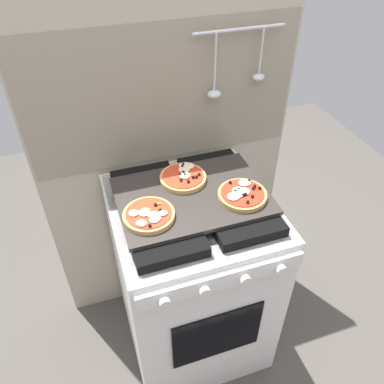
{
  "coord_description": "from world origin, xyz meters",
  "views": [
    {
      "loc": [
        -0.34,
        -1.01,
        1.81
      ],
      "look_at": [
        0.0,
        0.0,
        0.93
      ],
      "focal_mm": 36.02,
      "sensor_mm": 36.0,
      "label": 1
    }
  ],
  "objects_px": {
    "baking_tray": "(192,196)",
    "pizza_center": "(183,177)",
    "stove": "(192,275)",
    "pizza_right": "(242,194)",
    "pizza_left": "(149,215)"
  },
  "relations": [
    {
      "from": "pizza_left",
      "to": "pizza_center",
      "type": "bearing_deg",
      "value": 43.31
    },
    {
      "from": "pizza_right",
      "to": "stove",
      "type": "bearing_deg",
      "value": 156.86
    },
    {
      "from": "pizza_right",
      "to": "pizza_left",
      "type": "bearing_deg",
      "value": 179.85
    },
    {
      "from": "stove",
      "to": "baking_tray",
      "type": "relative_size",
      "value": 1.67
    },
    {
      "from": "stove",
      "to": "pizza_center",
      "type": "distance_m",
      "value": 0.49
    },
    {
      "from": "pizza_right",
      "to": "pizza_center",
      "type": "relative_size",
      "value": 1.0
    },
    {
      "from": "baking_tray",
      "to": "pizza_center",
      "type": "height_order",
      "value": "pizza_center"
    },
    {
      "from": "stove",
      "to": "pizza_center",
      "type": "xyz_separation_m",
      "value": [
        -0.0,
        0.09,
        0.48
      ]
    },
    {
      "from": "pizza_left",
      "to": "pizza_right",
      "type": "xyz_separation_m",
      "value": [
        0.34,
        -0.0,
        0.0
      ]
    },
    {
      "from": "pizza_left",
      "to": "baking_tray",
      "type": "bearing_deg",
      "value": 21.87
    },
    {
      "from": "baking_tray",
      "to": "pizza_right",
      "type": "bearing_deg",
      "value": -23.62
    },
    {
      "from": "pizza_right",
      "to": "pizza_center",
      "type": "distance_m",
      "value": 0.24
    },
    {
      "from": "stove",
      "to": "pizza_right",
      "type": "height_order",
      "value": "pizza_right"
    },
    {
      "from": "pizza_left",
      "to": "pizza_center",
      "type": "xyz_separation_m",
      "value": [
        0.17,
        0.16,
        0.0
      ]
    },
    {
      "from": "pizza_left",
      "to": "pizza_right",
      "type": "height_order",
      "value": "same"
    }
  ]
}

